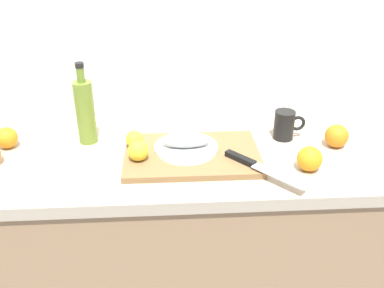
{
  "coord_description": "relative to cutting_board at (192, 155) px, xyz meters",
  "views": [
    {
      "loc": [
        -0.1,
        -1.27,
        1.6
      ],
      "look_at": [
        -0.03,
        -0.05,
        0.95
      ],
      "focal_mm": 40.25,
      "sensor_mm": 36.0,
      "label": 1
    }
  ],
  "objects": [
    {
      "name": "back_wall",
      "position": [
        0.03,
        0.37,
        0.34
      ],
      "size": [
        3.2,
        0.05,
        2.5
      ],
      "primitive_type": "cube",
      "color": "white",
      "rests_on": "ground_plane"
    },
    {
      "name": "kitchen_counter",
      "position": [
        0.03,
        0.05,
        -0.46
      ],
      "size": [
        2.0,
        0.6,
        0.9
      ],
      "color": "#9E7A56",
      "rests_on": "ground_plane"
    },
    {
      "name": "cutting_board",
      "position": [
        0.0,
        0.0,
        0.0
      ],
      "size": [
        0.44,
        0.29,
        0.02
      ],
      "primitive_type": "cube",
      "color": "olive",
      "rests_on": "kitchen_counter"
    },
    {
      "name": "white_plate",
      "position": [
        -0.02,
        0.02,
        0.02
      ],
      "size": [
        0.21,
        0.21,
        0.01
      ],
      "primitive_type": "cylinder",
      "color": "white",
      "rests_on": "cutting_board"
    },
    {
      "name": "fish_fillet",
      "position": [
        -0.02,
        0.02,
        0.04
      ],
      "size": [
        0.16,
        0.07,
        0.04
      ],
      "primitive_type": "ellipsoid",
      "color": "#999E99",
      "rests_on": "white_plate"
    },
    {
      "name": "chef_knife",
      "position": [
        0.18,
        -0.11,
        0.02
      ],
      "size": [
        0.22,
        0.23,
        0.02
      ],
      "rotation": [
        0.0,
        0.0,
        -0.83
      ],
      "color": "silver",
      "rests_on": "cutting_board"
    },
    {
      "name": "lemon_0",
      "position": [
        -0.17,
        -0.04,
        0.04
      ],
      "size": [
        0.06,
        0.06,
        0.06
      ],
      "primitive_type": "sphere",
      "color": "yellow",
      "rests_on": "cutting_board"
    },
    {
      "name": "lemon_1",
      "position": [
        -0.19,
        0.05,
        0.04
      ],
      "size": [
        0.06,
        0.06,
        0.06
      ],
      "primitive_type": "sphere",
      "color": "yellow",
      "rests_on": "cutting_board"
    },
    {
      "name": "olive_oil_bottle",
      "position": [
        -0.36,
        0.14,
        0.11
      ],
      "size": [
        0.06,
        0.06,
        0.28
      ],
      "color": "olive",
      "rests_on": "kitchen_counter"
    },
    {
      "name": "coffee_mug_1",
      "position": [
        0.33,
        0.12,
        0.04
      ],
      "size": [
        0.11,
        0.07,
        0.1
      ],
      "color": "black",
      "rests_on": "kitchen_counter"
    },
    {
      "name": "orange_0",
      "position": [
        0.5,
        0.05,
        0.03
      ],
      "size": [
        0.08,
        0.08,
        0.08
      ],
      "primitive_type": "sphere",
      "color": "orange",
      "rests_on": "kitchen_counter"
    },
    {
      "name": "orange_1",
      "position": [
        0.36,
        -0.1,
        0.03
      ],
      "size": [
        0.08,
        0.08,
        0.08
      ],
      "primitive_type": "sphere",
      "color": "orange",
      "rests_on": "kitchen_counter"
    },
    {
      "name": "orange_3",
      "position": [
        -0.62,
        0.11,
        0.03
      ],
      "size": [
        0.07,
        0.07,
        0.07
      ],
      "primitive_type": "sphere",
      "color": "orange",
      "rests_on": "kitchen_counter"
    }
  ]
}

